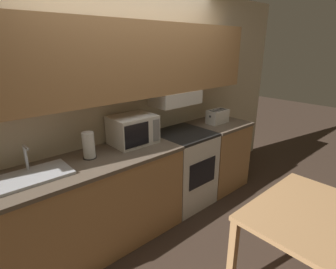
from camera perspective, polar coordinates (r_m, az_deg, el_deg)
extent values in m
plane|color=#3D2D23|center=(3.47, -7.11, -14.97)|extent=(16.00, 16.00, 0.00)
cube|color=beige|center=(2.98, -8.37, 6.11)|extent=(5.48, 0.05, 2.55)
cube|color=tan|center=(2.76, -6.67, 15.76)|extent=(3.08, 0.32, 0.74)
cube|color=white|center=(3.14, 1.58, 8.02)|extent=(0.59, 0.34, 0.16)
cube|color=tan|center=(2.72, -15.56, -14.77)|extent=(1.74, 0.64, 0.89)
cube|color=brown|center=(2.50, -16.49, -5.82)|extent=(1.76, 0.66, 0.04)
cube|color=tan|center=(3.78, 10.59, -4.43)|extent=(0.69, 0.64, 0.89)
cube|color=brown|center=(3.63, 11.02, 2.34)|extent=(0.71, 0.66, 0.04)
cube|color=white|center=(3.32, 3.31, -7.50)|extent=(0.62, 0.63, 0.90)
cube|color=black|center=(3.14, 3.47, 0.13)|extent=(0.62, 0.63, 0.03)
cube|color=black|center=(3.10, 7.55, -8.30)|extent=(0.44, 0.01, 0.32)
cylinder|color=black|center=(2.96, 3.28, -0.84)|extent=(0.09, 0.09, 0.01)
cylinder|color=black|center=(3.15, 6.91, 0.31)|extent=(0.09, 0.09, 0.01)
cylinder|color=black|center=(3.13, 0.02, 0.33)|extent=(0.09, 0.09, 0.01)
cylinder|color=black|center=(3.32, 3.65, 1.35)|extent=(0.09, 0.09, 0.01)
cube|color=white|center=(2.78, -7.66, 1.07)|extent=(0.46, 0.35, 0.30)
cube|color=black|center=(2.60, -6.75, -0.17)|extent=(0.28, 0.01, 0.23)
cube|color=gray|center=(2.74, -2.54, 0.95)|extent=(0.08, 0.01, 0.23)
cube|color=white|center=(3.57, 10.72, 3.88)|extent=(0.30, 0.17, 0.18)
cube|color=black|center=(3.45, 9.15, 3.88)|extent=(0.01, 0.02, 0.02)
cube|color=black|center=(3.47, 9.73, 4.95)|extent=(0.04, 0.12, 0.01)
cube|color=black|center=(3.52, 10.45, 5.11)|extent=(0.04, 0.12, 0.01)
cube|color=black|center=(3.58, 11.14, 5.28)|extent=(0.04, 0.12, 0.01)
cube|color=black|center=(3.63, 11.82, 5.43)|extent=(0.04, 0.12, 0.01)
cube|color=#B7BABF|center=(2.35, -27.30, -8.04)|extent=(0.56, 0.34, 0.02)
cube|color=#4C4F54|center=(2.33, -27.21, -8.11)|extent=(0.48, 0.25, 0.01)
cylinder|color=#B7BABF|center=(2.42, -28.52, -4.42)|extent=(0.02, 0.02, 0.21)
cylinder|color=#B7BABF|center=(2.33, -28.56, -2.47)|extent=(0.02, 0.12, 0.02)
cylinder|color=black|center=(2.55, -16.63, -4.80)|extent=(0.12, 0.12, 0.01)
cylinder|color=white|center=(2.50, -16.89, -2.19)|extent=(0.11, 0.11, 0.24)
cube|color=tan|center=(2.31, 29.39, -15.02)|extent=(1.03, 0.81, 0.04)
cube|color=tan|center=(2.30, 13.79, -24.77)|extent=(0.06, 0.06, 0.71)
cube|color=tan|center=(2.99, 24.71, -14.74)|extent=(0.06, 0.06, 0.71)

